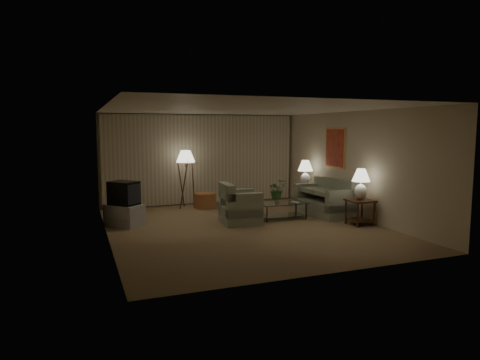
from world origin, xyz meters
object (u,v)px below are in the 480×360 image
object	(u,v)px
coffee_table	(282,208)
floor_lamp	(186,178)
table_lamp_near	(361,182)
table_lamp_far	(305,171)
vase	(277,200)
side_table_far	(305,193)
armchair	(240,207)
tv_cabinet	(125,215)
ottoman	(205,200)
side_table_near	(360,208)
sofa	(324,201)
crt_tv	(124,193)

from	to	relation	value
coffee_table	floor_lamp	bearing A→B (deg)	128.12
table_lamp_near	coffee_table	distance (m)	2.03
table_lamp_far	coffee_table	bearing A→B (deg)	-136.38
coffee_table	table_lamp_near	bearing A→B (deg)	-41.43
table_lamp_far	vase	distance (m)	2.14
side_table_far	coffee_table	distance (m)	1.96
armchair	table_lamp_near	xyz separation A→B (m)	(2.57, -1.18, 0.65)
table_lamp_far	tv_cabinet	xyz separation A→B (m)	(-5.20, -0.70, -0.80)
armchair	ottoman	world-z (taller)	armchair
side_table_near	floor_lamp	xyz separation A→B (m)	(-3.29, 3.64, 0.45)
table_lamp_far	floor_lamp	size ratio (longest dim) A/B	0.46
side_table_far	floor_lamp	world-z (taller)	floor_lamp
armchair	side_table_far	xyz separation A→B (m)	(2.57, 1.42, 0.02)
side_table_far	vase	xyz separation A→B (m)	(-1.57, -1.35, 0.09)
tv_cabinet	vase	bearing A→B (deg)	40.13
side_table_near	vase	bearing A→B (deg)	141.41
armchair	side_table_near	distance (m)	2.83
table_lamp_near	tv_cabinet	world-z (taller)	table_lamp_near
side_table_near	tv_cabinet	distance (m)	5.54
sofa	armchair	world-z (taller)	armchair
table_lamp_near	coffee_table	world-z (taller)	table_lamp_near
ottoman	side_table_near	bearing A→B (deg)	-51.42
table_lamp_near	ottoman	xyz separation A→B (m)	(-2.77, 3.48, -0.82)
table_lamp_far	tv_cabinet	size ratio (longest dim) A/B	0.78
armchair	floor_lamp	size ratio (longest dim) A/B	0.64
coffee_table	side_table_near	bearing A→B (deg)	-41.43
side_table_near	table_lamp_far	world-z (taller)	table_lamp_far
side_table_far	crt_tv	xyz separation A→B (m)	(-5.20, -0.70, 0.37)
crt_tv	side_table_far	bearing A→B (deg)	57.93
table_lamp_near	tv_cabinet	size ratio (longest dim) A/B	0.75
side_table_far	side_table_near	bearing A→B (deg)	-90.00
table_lamp_near	table_lamp_far	bearing A→B (deg)	90.00
sofa	side_table_far	xyz separation A→B (m)	(0.15, 1.25, 0.03)
sofa	crt_tv	distance (m)	5.10
tv_cabinet	crt_tv	size ratio (longest dim) A/B	1.25
armchair	tv_cabinet	size ratio (longest dim) A/B	1.08
armchair	tv_cabinet	distance (m)	2.73
coffee_table	ottoman	distance (m)	2.61
sofa	crt_tv	bearing A→B (deg)	-98.90
side_table_far	vase	world-z (taller)	side_table_far
side_table_near	coffee_table	distance (m)	1.89
sofa	table_lamp_near	world-z (taller)	table_lamp_near
vase	sofa	bearing A→B (deg)	4.04
coffee_table	sofa	bearing A→B (deg)	4.51
armchair	vase	bearing A→B (deg)	-81.50
side_table_far	tv_cabinet	world-z (taller)	side_table_far
side_table_far	tv_cabinet	size ratio (longest dim) A/B	0.61
coffee_table	tv_cabinet	size ratio (longest dim) A/B	1.24
armchair	table_lamp_far	size ratio (longest dim) A/B	1.39
crt_tv	ottoman	bearing A→B (deg)	83.25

